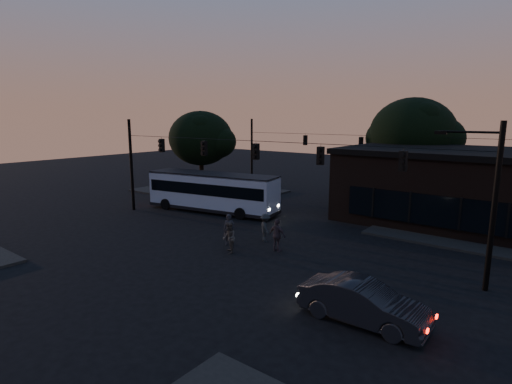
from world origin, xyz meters
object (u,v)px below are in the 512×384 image
Objects in this scene: car at (363,302)px; pedestrian_a at (229,230)px; bus at (212,190)px; pedestrian_c at (277,235)px; building at (454,186)px; pedestrian_b at (229,238)px; pedestrian_d at (265,228)px.

car is 10.92m from pedestrian_a.
pedestrian_c is at bearing -36.70° from bus.
building is 17.49m from pedestrian_b.
bus is 10.54m from pedestrian_b.
bus is 19.70m from car.
pedestrian_b is 1.02× the size of pedestrian_d.
pedestrian_d is (-8.06, -12.24, -1.82)m from building.
pedestrian_d is at bearing 20.65° from pedestrian_a.
pedestrian_c is 1.08× the size of pedestrian_d.
building is 8.69× the size of pedestrian_d.
building is 8.01× the size of pedestrian_c.
car is 8.60m from pedestrian_c.
pedestrian_c is at bearing -18.97° from pedestrian_a.
pedestrian_b is 3.01m from pedestrian_d.
bus is 2.39× the size of car.
pedestrian_b is 0.94× the size of pedestrian_c.
bus is 9.19m from pedestrian_d.
pedestrian_a reaches higher than car.
bus is 6.09× the size of pedestrian_a.
pedestrian_c is 1.98m from pedestrian_d.
pedestrian_b is (0.99, -1.13, -0.04)m from pedestrian_a.
car is 2.55× the size of pedestrian_a.
bus is at bearing -21.40° from pedestrian_c.
building is 1.34× the size of bus.
building is 18.16m from car.
building is at bearing 1.92° from car.
building is 8.52× the size of pedestrian_b.
pedestrian_b is at bearing 119.40° from pedestrian_d.
pedestrian_b is at bearing -118.92° from building.
building is 3.20× the size of car.
pedestrian_b is 2.77m from pedestrian_c.
pedestrian_a is 3.10m from pedestrian_c.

